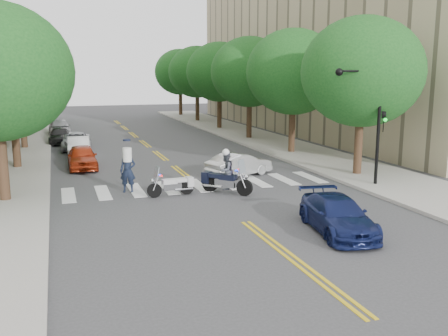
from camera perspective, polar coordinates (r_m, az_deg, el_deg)
name	(u,v)px	position (r m, az deg, el deg)	size (l,w,h in m)	color
ground	(246,222)	(18.88, 2.48, -6.20)	(140.00, 140.00, 0.00)	#38383A
sidewalk_left	(15,149)	(39.31, -22.82, 2.05)	(5.00, 60.00, 0.15)	#9E9991
sidewalk_right	(257,138)	(42.36, 3.75, 3.46)	(5.00, 60.00, 0.15)	#9E9991
building_right	(398,16)	(54.06, 19.24, 16.11)	(26.00, 44.00, 22.00)	tan
tree_l_1	(10,72)	(30.90, -23.25, 10.05)	(6.40, 6.40, 8.45)	#382316
tree_l_2	(19,72)	(38.88, -22.37, 10.11)	(6.40, 6.40, 8.45)	#382316
tree_l_3	(25,72)	(46.87, -21.80, 10.15)	(6.40, 6.40, 8.45)	#382316
tree_l_4	(29,72)	(54.86, -21.39, 10.18)	(6.40, 6.40, 8.45)	#382316
tree_l_5	(32,72)	(62.86, -21.09, 10.20)	(6.40, 6.40, 8.45)	#382316
tree_r_0	(362,72)	(27.50, 15.51, 10.53)	(6.40, 6.40, 8.45)	#382316
tree_r_1	(293,72)	(34.43, 7.93, 10.82)	(6.40, 6.40, 8.45)	#382316
tree_r_2	(250,72)	(41.74, 2.94, 10.90)	(6.40, 6.40, 8.45)	#382316
tree_r_3	(219,72)	(49.27, -0.55, 10.92)	(6.40, 6.40, 8.45)	#382316
tree_r_4	(197,72)	(56.92, -3.10, 10.90)	(6.40, 6.40, 8.45)	#382316
tree_r_5	(180,72)	(64.66, -5.05, 10.87)	(6.40, 6.40, 8.45)	#382316
traffic_signal_pole	(371,111)	(24.89, 16.45, 6.25)	(2.82, 0.42, 6.00)	black
motorcycle_police	(225,174)	(23.03, 0.08, -0.66)	(1.98, 2.07, 2.10)	black
motorcycle_parked	(175,185)	(22.86, -5.65, -1.93)	(2.20, 0.64, 1.42)	black
officer_standing	(128,171)	(23.70, -10.94, -0.33)	(0.74, 0.48, 2.02)	#161E32
convertible	(239,164)	(26.95, 1.74, 0.40)	(1.35, 3.88, 1.28)	silver
sedan_blue	(337,215)	(17.99, 12.83, -5.26)	(1.76, 4.32, 1.26)	#111A49
parked_car_a	(82,157)	(30.24, -15.89, 1.23)	(1.61, 4.01, 1.37)	#AA2F12
parked_car_b	(79,147)	(34.55, -16.27, 2.31)	(1.37, 3.93, 1.30)	white
parked_car_c	(77,141)	(37.78, -16.50, 2.95)	(2.03, 4.41, 1.23)	#A8A9B0
parked_car_d	(60,136)	(41.61, -18.24, 3.52)	(1.66, 4.07, 1.18)	black
parked_car_e	(60,127)	(46.57, -18.28, 4.43)	(1.75, 4.35, 1.48)	#97969B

